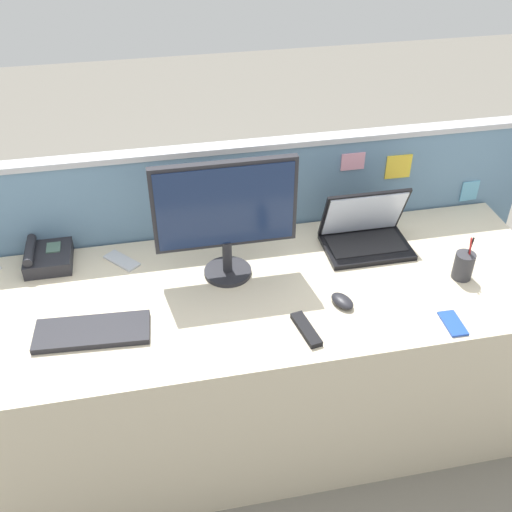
% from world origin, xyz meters
% --- Properties ---
extents(ground_plane, '(10.00, 10.00, 0.00)m').
position_xyz_m(ground_plane, '(0.00, 0.00, 0.00)').
color(ground_plane, slate).
extents(desk, '(2.28, 0.81, 0.75)m').
position_xyz_m(desk, '(0.00, 0.00, 0.37)').
color(desk, beige).
rests_on(desk, ground_plane).
extents(cubicle_divider, '(2.57, 0.08, 1.13)m').
position_xyz_m(cubicle_divider, '(0.00, 0.44, 0.57)').
color(cubicle_divider, '#6084A3').
rests_on(cubicle_divider, ground_plane).
extents(desktop_monitor, '(0.53, 0.18, 0.48)m').
position_xyz_m(desktop_monitor, '(-0.10, 0.13, 1.03)').
color(desktop_monitor, '#232328').
rests_on(desktop_monitor, desk).
extents(laptop, '(0.35, 0.24, 0.25)m').
position_xyz_m(laptop, '(0.48, 0.20, 0.81)').
color(laptop, black).
rests_on(laptop, desk).
extents(desk_phone, '(0.18, 0.20, 0.09)m').
position_xyz_m(desk_phone, '(-0.78, 0.32, 0.78)').
color(desk_phone, '#232328').
rests_on(desk_phone, desk).
extents(keyboard_main, '(0.40, 0.18, 0.02)m').
position_xyz_m(keyboard_main, '(-0.61, -0.12, 0.76)').
color(keyboard_main, '#232328').
rests_on(keyboard_main, desk).
extents(computer_mouse_left_hand, '(0.09, 0.12, 0.03)m').
position_xyz_m(computer_mouse_left_hand, '(0.28, -0.14, 0.77)').
color(computer_mouse_left_hand, '#232328').
rests_on(computer_mouse_left_hand, desk).
extents(pen_cup, '(0.07, 0.07, 0.19)m').
position_xyz_m(pen_cup, '(0.78, -0.08, 0.80)').
color(pen_cup, '#333338').
rests_on(pen_cup, desk).
extents(cell_phone_silver_slab, '(0.15, 0.16, 0.01)m').
position_xyz_m(cell_phone_silver_slab, '(-0.50, 0.28, 0.75)').
color(cell_phone_silver_slab, '#B7BAC1').
rests_on(cell_phone_silver_slab, desk).
extents(cell_phone_blue_case, '(0.06, 0.13, 0.01)m').
position_xyz_m(cell_phone_blue_case, '(0.63, -0.32, 0.75)').
color(cell_phone_blue_case, blue).
rests_on(cell_phone_blue_case, desk).
extents(tv_remote, '(0.07, 0.18, 0.02)m').
position_xyz_m(tv_remote, '(0.11, -0.25, 0.76)').
color(tv_remote, black).
rests_on(tv_remote, desk).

